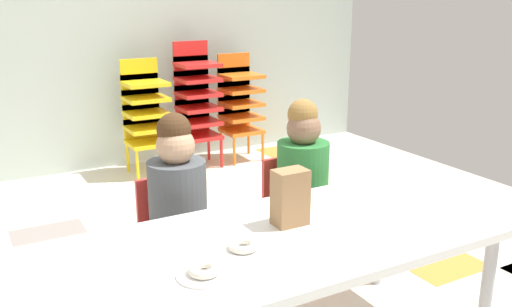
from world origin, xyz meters
name	(u,v)px	position (x,y,z in m)	size (l,w,h in m)	color
ground_plane	(177,286)	(0.01, 0.00, -0.01)	(5.55, 4.40, 0.02)	silver
back_wall	(64,10)	(0.00, 2.20, 1.29)	(5.55, 0.10, 2.58)	#B2C1B7
craft_table	(272,250)	(0.09, -0.80, 0.51)	(1.78, 0.76, 0.55)	white
seated_child_near_camera	(177,194)	(-0.04, -0.19, 0.55)	(0.32, 0.31, 0.92)	red
seated_child_middle_seat	(302,172)	(0.63, -0.19, 0.55)	(0.32, 0.31, 0.92)	red
kid_chair_yellow_stack	(145,111)	(0.48, 1.84, 0.52)	(0.32, 0.30, 0.92)	yellow
kid_chair_red_stack	(196,98)	(0.93, 1.84, 0.58)	(0.32, 0.30, 1.04)	red
kid_chair_orange_stack	(239,101)	(1.33, 1.84, 0.52)	(0.32, 0.30, 0.92)	orange
paper_bag_brown	(290,197)	(0.22, -0.72, 0.66)	(0.13, 0.09, 0.22)	#9E754C
paper_plate_near_edge	(204,275)	(-0.24, -0.94, 0.56)	(0.18, 0.18, 0.01)	white
donut_powdered_on_plate	(204,269)	(-0.24, -0.94, 0.58)	(0.11, 0.11, 0.03)	white
donut_powdered_loose	(243,245)	(-0.04, -0.83, 0.57)	(0.11, 0.11, 0.03)	white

